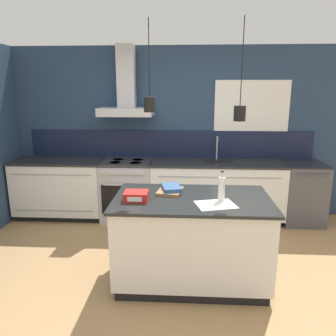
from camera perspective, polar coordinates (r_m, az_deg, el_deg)
name	(u,v)px	position (r m, az deg, el deg)	size (l,w,h in m)	color
ground_plane	(159,279)	(3.69, -1.52, -18.80)	(16.00, 16.00, 0.00)	#A87F51
wall_back	(167,129)	(5.14, -0.09, 6.75)	(5.60, 2.11, 2.60)	navy
counter_run_left	(61,188)	(5.39, -18.19, -3.34)	(1.37, 0.64, 0.91)	black
counter_run_sink	(216,191)	(5.05, 8.43, -3.94)	(1.98, 0.64, 1.27)	black
oven_range	(128,190)	(5.10, -7.06, -3.78)	(0.76, 0.66, 0.91)	#B5B5BA
dishwasher	(302,193)	(5.32, 22.28, -4.00)	(0.58, 0.65, 0.91)	#4C4C51
kitchen_island	(191,239)	(3.49, 4.10, -12.20)	(1.58, 0.93, 0.91)	black
bottle_on_island	(222,189)	(3.22, 9.32, -3.55)	(0.07, 0.07, 0.30)	silver
book_stack	(171,190)	(3.46, 0.47, -3.77)	(0.29, 0.34, 0.07)	olive
red_supply_box	(136,196)	(3.23, -5.58, -4.89)	(0.23, 0.20, 0.09)	red
paper_pile	(216,205)	(3.14, 8.31, -6.35)	(0.42, 0.36, 0.01)	silver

